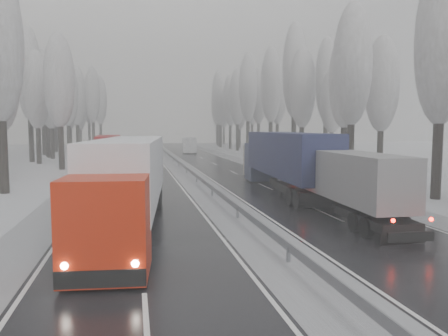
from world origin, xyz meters
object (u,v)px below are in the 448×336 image
object	(u,v)px
truck_blue_box	(284,157)
truck_red_red	(109,151)
truck_grey_tarp	(335,176)
truck_cream_box	(276,158)
truck_red_white	(129,178)
box_truck_distant	(189,145)

from	to	relation	value
truck_blue_box	truck_red_red	xyz separation A→B (m)	(-13.95, 17.61, -0.30)
truck_grey_tarp	truck_blue_box	size ratio (longest dim) A/B	0.80
truck_blue_box	truck_cream_box	size ratio (longest dim) A/B	1.12
truck_grey_tarp	truck_blue_box	distance (m)	8.47
truck_cream_box	truck_red_white	distance (m)	18.36
box_truck_distant	truck_red_white	bearing A→B (deg)	-94.01
truck_red_red	truck_grey_tarp	bearing A→B (deg)	-63.47
box_truck_distant	truck_red_white	xyz separation A→B (m)	(-10.81, -63.78, 0.99)
truck_blue_box	truck_red_red	bearing A→B (deg)	131.16
truck_grey_tarp	truck_red_red	world-z (taller)	truck_red_red
truck_red_white	truck_blue_box	bearing A→B (deg)	48.28
truck_blue_box	truck_red_red	size ratio (longest dim) A/B	1.13
truck_grey_tarp	box_truck_distant	distance (m)	61.58
truck_cream_box	box_truck_distant	distance (m)	49.90
truck_blue_box	box_truck_distant	bearing A→B (deg)	93.52
box_truck_distant	truck_cream_box	bearing A→B (deg)	-83.02
box_truck_distant	truck_red_white	world-z (taller)	truck_red_white
truck_blue_box	box_truck_distant	world-z (taller)	truck_blue_box
truck_cream_box	box_truck_distant	size ratio (longest dim) A/B	1.88
truck_blue_box	truck_cream_box	world-z (taller)	truck_blue_box
truck_cream_box	truck_red_red	size ratio (longest dim) A/B	1.01
truck_cream_box	box_truck_distant	bearing A→B (deg)	94.11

